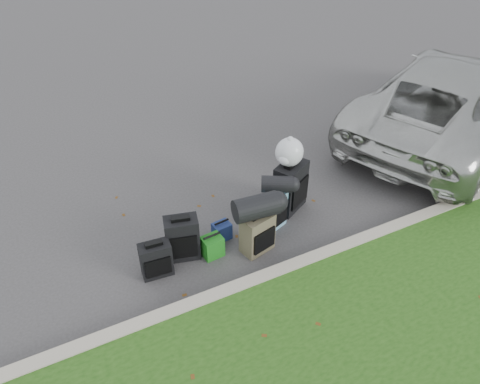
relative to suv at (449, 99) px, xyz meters
name	(u,v)px	position (x,y,z in m)	size (l,w,h in m)	color
ground	(252,228)	(-4.48, -0.81, -0.72)	(120.00, 120.00, 0.00)	#383535
curb	(288,269)	(-4.48, -1.81, -0.64)	(120.00, 0.18, 0.15)	#9E937F
suv	(449,99)	(0.00, 0.00, 0.00)	(2.38, 5.16, 1.43)	#B7B7B2
suitcase_small_black	(156,260)	(-5.99, -1.04, -0.47)	(0.40, 0.22, 0.50)	black
suitcase_large_black_left	(182,238)	(-5.57, -0.89, -0.40)	(0.44, 0.26, 0.63)	black
suitcase_olive	(257,233)	(-4.63, -1.22, -0.42)	(0.43, 0.27, 0.59)	#443E2C
suitcase_teal	(272,211)	(-4.21, -0.90, -0.43)	(0.40, 0.24, 0.57)	teal
suitcase_large_black_right	(290,187)	(-3.75, -0.63, -0.33)	(0.52, 0.31, 0.77)	black
tote_green	(212,246)	(-5.21, -1.05, -0.56)	(0.27, 0.22, 0.31)	#1A7119
tote_navy	(222,231)	(-4.96, -0.80, -0.59)	(0.24, 0.19, 0.26)	navy
duffel_left	(256,207)	(-4.65, -1.22, 0.03)	(0.32, 0.32, 0.59)	black
duffel_right	(277,184)	(-4.12, -0.84, -0.02)	(0.24, 0.24, 0.43)	black
trash_bag	(289,152)	(-3.79, -0.59, 0.26)	(0.41, 0.41, 0.41)	silver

